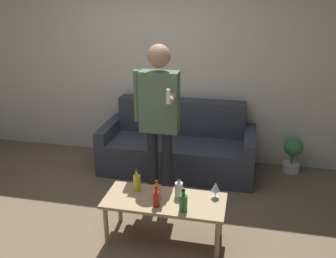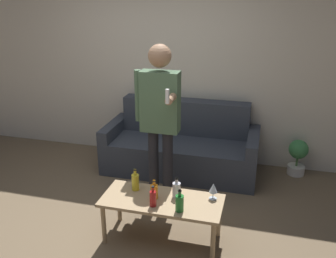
{
  "view_description": "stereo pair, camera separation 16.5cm",
  "coord_description": "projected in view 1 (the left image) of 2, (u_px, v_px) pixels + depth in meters",
  "views": [
    {
      "loc": [
        1.24,
        -2.98,
        2.31
      ],
      "look_at": [
        0.48,
        0.51,
        0.95
      ],
      "focal_mm": 40.0,
      "sensor_mm": 36.0,
      "label": 1
    },
    {
      "loc": [
        1.4,
        -2.94,
        2.31
      ],
      "look_at": [
        0.48,
        0.51,
        0.95
      ],
      "focal_mm": 40.0,
      "sensor_mm": 36.0,
      "label": 2
    }
  ],
  "objects": [
    {
      "name": "bottle_red",
      "position": [
        183.0,
        202.0,
        3.3
      ],
      "size": [
        0.08,
        0.08,
        0.21
      ],
      "color": "#23752D",
      "rests_on": "coffee_table"
    },
    {
      "name": "bottle_orange",
      "position": [
        179.0,
        189.0,
        3.52
      ],
      "size": [
        0.08,
        0.08,
        0.2
      ],
      "color": "silver",
      "rests_on": "coffee_table"
    },
    {
      "name": "bottle_green",
      "position": [
        157.0,
        191.0,
        3.49
      ],
      "size": [
        0.07,
        0.07,
        0.19
      ],
      "color": "orange",
      "rests_on": "coffee_table"
    },
    {
      "name": "potted_plant",
      "position": [
        293.0,
        153.0,
        4.91
      ],
      "size": [
        0.25,
        0.25,
        0.48
      ],
      "color": "silver",
      "rests_on": "ground_plane"
    },
    {
      "name": "bottle_yellow",
      "position": [
        156.0,
        198.0,
        3.37
      ],
      "size": [
        0.06,
        0.06,
        0.2
      ],
      "color": "#B21E1E",
      "rests_on": "coffee_table"
    },
    {
      "name": "ground_plane",
      "position": [
        111.0,
        230.0,
        3.79
      ],
      "size": [
        16.0,
        16.0,
        0.0
      ],
      "primitive_type": "plane",
      "color": "#756047"
    },
    {
      "name": "couch",
      "position": [
        178.0,
        147.0,
        4.98
      ],
      "size": [
        1.99,
        0.83,
        0.9
      ],
      "color": "#383D47",
      "rests_on": "ground_plane"
    },
    {
      "name": "wall_back",
      "position": [
        156.0,
        62.0,
        5.08
      ],
      "size": [
        8.0,
        0.06,
        2.7
      ],
      "color": "beige",
      "rests_on": "ground_plane"
    },
    {
      "name": "wine_glass_near",
      "position": [
        216.0,
        187.0,
        3.5
      ],
      "size": [
        0.08,
        0.08,
        0.16
      ],
      "color": "silver",
      "rests_on": "coffee_table"
    },
    {
      "name": "coffee_table",
      "position": [
        165.0,
        204.0,
        3.52
      ],
      "size": [
        1.14,
        0.49,
        0.45
      ],
      "color": "tan",
      "rests_on": "ground_plane"
    },
    {
      "name": "bottle_dark",
      "position": [
        137.0,
        182.0,
        3.63
      ],
      "size": [
        0.07,
        0.07,
        0.22
      ],
      "color": "yellow",
      "rests_on": "coffee_table"
    },
    {
      "name": "person_standing_front",
      "position": [
        159.0,
        113.0,
        3.93
      ],
      "size": [
        0.48,
        0.45,
        1.78
      ],
      "color": "#232328",
      "rests_on": "ground_plane"
    }
  ]
}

